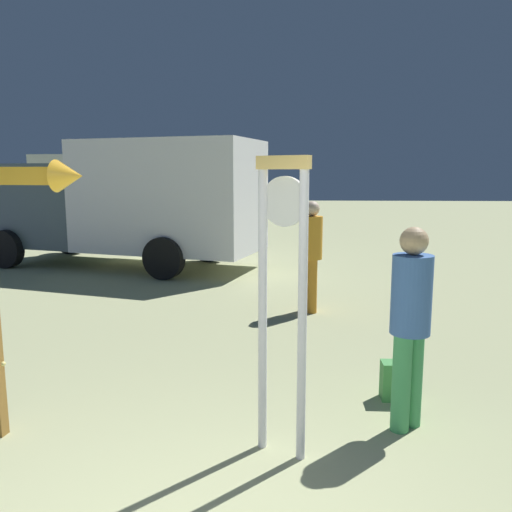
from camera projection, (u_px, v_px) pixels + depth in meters
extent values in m
cylinder|color=white|center=(263.00, 314.00, 4.09)|extent=(0.07, 0.07, 2.25)
cylinder|color=white|center=(302.00, 320.00, 3.92)|extent=(0.07, 0.07, 2.25)
cube|color=#FDCF6F|center=(283.00, 162.00, 3.82)|extent=(0.41, 0.27, 0.10)
cylinder|color=white|center=(285.00, 201.00, 3.89)|extent=(0.35, 0.21, 0.38)
cube|color=black|center=(286.00, 201.00, 3.91)|extent=(0.08, 0.05, 0.03)
cube|color=black|center=(286.00, 201.00, 3.91)|extent=(0.07, 0.05, 0.14)
cube|color=gold|center=(21.00, 176.00, 4.04)|extent=(0.64, 0.16, 0.14)
cone|color=gold|center=(69.00, 176.00, 3.96)|extent=(0.26, 0.28, 0.25)
sphere|color=#F8E580|center=(3.00, 364.00, 4.34)|extent=(0.04, 0.04, 0.04)
cylinder|color=#419F5A|center=(413.00, 379.00, 4.57)|extent=(0.16, 0.16, 0.86)
cylinder|color=#419F5A|center=(401.00, 383.00, 4.47)|extent=(0.16, 0.16, 0.86)
cylinder|color=#3F68A9|center=(411.00, 295.00, 4.40)|extent=(0.34, 0.34, 0.68)
sphere|color=tan|center=(414.00, 241.00, 4.33)|extent=(0.24, 0.24, 0.24)
cube|color=#49974B|center=(395.00, 381.00, 5.13)|extent=(0.27, 0.19, 0.38)
cube|color=green|center=(392.00, 381.00, 5.26)|extent=(0.19, 0.04, 0.17)
cylinder|color=orange|center=(312.00, 286.00, 8.28)|extent=(0.16, 0.16, 0.87)
cylinder|color=orange|center=(310.00, 284.00, 8.45)|extent=(0.16, 0.16, 0.87)
cylinder|color=orange|center=(312.00, 238.00, 8.24)|extent=(0.34, 0.34, 0.69)
sphere|color=beige|center=(312.00, 209.00, 8.17)|extent=(0.24, 0.24, 0.24)
cube|color=white|center=(170.00, 196.00, 11.92)|extent=(4.48, 3.28, 2.50)
cube|color=#495A5F|center=(62.00, 205.00, 12.92)|extent=(2.47, 2.61, 1.99)
cube|color=black|center=(29.00, 188.00, 13.17)|extent=(0.53, 1.75, 0.88)
cylinder|color=black|center=(70.00, 238.00, 14.39)|extent=(0.93, 0.49, 0.90)
cylinder|color=black|center=(6.00, 249.00, 12.23)|extent=(0.93, 0.49, 0.90)
cylinder|color=black|center=(208.00, 244.00, 13.06)|extent=(0.93, 0.49, 0.90)
cylinder|color=black|center=(164.00, 258.00, 10.90)|extent=(0.93, 0.49, 0.90)
cube|color=silver|center=(101.00, 187.00, 19.99)|extent=(4.68, 2.57, 2.44)
cube|color=#ABBBC4|center=(184.00, 193.00, 19.73)|extent=(1.86, 2.34, 2.06)
cube|color=black|center=(207.00, 182.00, 19.59)|extent=(0.11, 1.91, 0.91)
cylinder|color=black|center=(194.00, 223.00, 18.65)|extent=(0.91, 0.29, 0.90)
cylinder|color=black|center=(207.00, 217.00, 21.03)|extent=(0.91, 0.29, 0.90)
cylinder|color=black|center=(69.00, 222.00, 19.07)|extent=(0.91, 0.29, 0.90)
cylinder|color=black|center=(95.00, 216.00, 21.45)|extent=(0.91, 0.29, 0.90)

